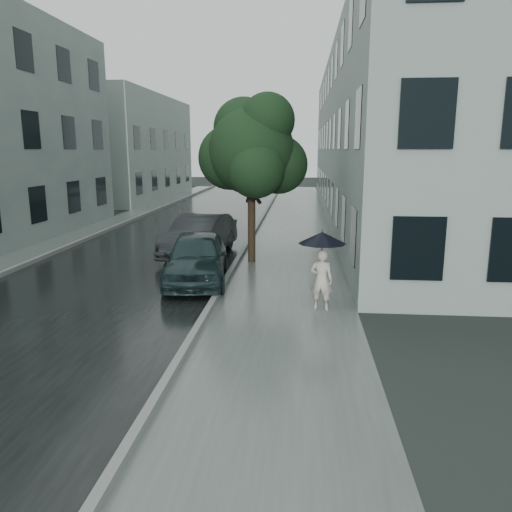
# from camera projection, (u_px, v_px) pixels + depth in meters

# --- Properties ---
(ground) EXTENTS (120.00, 120.00, 0.00)m
(ground) POSITION_uv_depth(u_px,v_px,m) (271.00, 332.00, 10.69)
(ground) COLOR black
(ground) RESTS_ON ground
(sidewalk) EXTENTS (3.50, 60.00, 0.01)m
(sidewalk) POSITION_uv_depth(u_px,v_px,m) (293.00, 237.00, 22.35)
(sidewalk) COLOR slate
(sidewalk) RESTS_ON ground
(kerb_near) EXTENTS (0.15, 60.00, 0.15)m
(kerb_near) POSITION_uv_depth(u_px,v_px,m) (253.00, 234.00, 22.50)
(kerb_near) COLOR slate
(kerb_near) RESTS_ON ground
(asphalt_road) EXTENTS (6.85, 60.00, 0.00)m
(asphalt_road) POSITION_uv_depth(u_px,v_px,m) (177.00, 235.00, 22.83)
(asphalt_road) COLOR black
(asphalt_road) RESTS_ON ground
(kerb_far) EXTENTS (0.15, 60.00, 0.15)m
(kerb_far) POSITION_uv_depth(u_px,v_px,m) (103.00, 232.00, 23.12)
(kerb_far) COLOR slate
(kerb_far) RESTS_ON ground
(sidewalk_far) EXTENTS (1.70, 60.00, 0.01)m
(sidewalk_far) POSITION_uv_depth(u_px,v_px,m) (83.00, 233.00, 23.22)
(sidewalk_far) COLOR #4C5451
(sidewalk_far) RESTS_ON ground
(building_near) EXTENTS (7.02, 36.00, 9.00)m
(building_near) POSITION_uv_depth(u_px,v_px,m) (389.00, 137.00, 28.24)
(building_near) COLOR gray
(building_near) RESTS_ON ground
(building_far_b) EXTENTS (7.02, 18.00, 8.00)m
(building_far_b) POSITION_uv_depth(u_px,v_px,m) (124.00, 147.00, 40.29)
(building_far_b) COLOR gray
(building_far_b) RESTS_ON ground
(pedestrian) EXTENTS (0.61, 0.46, 1.50)m
(pedestrian) POSITION_uv_depth(u_px,v_px,m) (321.00, 280.00, 12.02)
(pedestrian) COLOR beige
(pedestrian) RESTS_ON sidewalk
(umbrella) EXTENTS (1.44, 1.44, 1.05)m
(umbrella) POSITION_uv_depth(u_px,v_px,m) (322.00, 238.00, 11.78)
(umbrella) COLOR black
(umbrella) RESTS_ON ground
(street_tree) EXTENTS (3.77, 3.42, 5.66)m
(street_tree) POSITION_uv_depth(u_px,v_px,m) (252.00, 150.00, 16.72)
(street_tree) COLOR #332619
(street_tree) RESTS_ON ground
(lamp_post) EXTENTS (0.83, 0.42, 5.67)m
(lamp_post) POSITION_uv_depth(u_px,v_px,m) (248.00, 165.00, 20.39)
(lamp_post) COLOR black
(lamp_post) RESTS_ON ground
(car_near) EXTENTS (2.25, 4.48, 1.46)m
(car_near) POSITION_uv_depth(u_px,v_px,m) (197.00, 257.00, 14.65)
(car_near) COLOR #1B2D2F
(car_near) RESTS_ON ground
(car_far) EXTENTS (2.23, 4.72, 1.49)m
(car_far) POSITION_uv_depth(u_px,v_px,m) (200.00, 235.00, 18.29)
(car_far) COLOR black
(car_far) RESTS_ON ground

